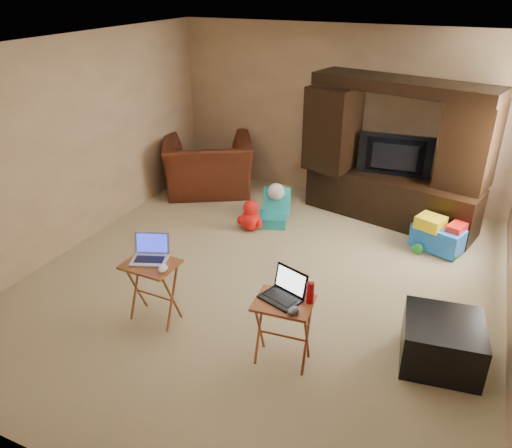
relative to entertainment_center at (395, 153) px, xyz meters
The scene contains 19 objects.
floor 2.56m from the entertainment_center, 113.73° to the right, with size 5.50×5.50×0.00m, color tan.
ceiling 2.82m from the entertainment_center, 113.73° to the right, with size 5.50×5.50×0.00m, color silver.
wall_back 1.15m from the entertainment_center, 148.71° to the left, with size 5.00×5.00×0.00m, color tan.
wall_front 5.02m from the entertainment_center, 100.98° to the right, with size 5.00×5.00×0.00m, color tan.
wall_left 4.09m from the entertainment_center, 147.86° to the right, with size 5.50×5.50×0.00m, color tan.
entertainment_center is the anchor object (origin of this frame).
television 0.06m from the entertainment_center, 90.00° to the right, with size 0.98×0.13×0.56m, color black.
recliner 2.82m from the entertainment_center, behind, with size 1.32×1.15×0.86m, color #481C0F.
child_rocker 1.78m from the entertainment_center, 149.56° to the right, with size 0.37×0.43×0.50m, color teal, non-canonical shape.
plush_toy 2.09m from the entertainment_center, 145.72° to the right, with size 0.38×0.32×0.43m, color red, non-canonical shape.
push_toy 1.23m from the entertainment_center, 42.46° to the right, with size 0.61×0.44×0.46m, color blue, non-canonical shape.
ottoman 3.00m from the entertainment_center, 70.06° to the right, with size 0.66×0.66×0.43m, color black.
tray_table_left 3.70m from the entertainment_center, 116.96° to the right, with size 0.49×0.39×0.64m, color #A25327.
tray_table_right 3.37m from the entertainment_center, 94.85° to the right, with size 0.49×0.39×0.63m, color #A45027.
laptop_left 3.64m from the entertainment_center, 117.60° to the right, with size 0.34×0.28×0.24m, color silver.
laptop_right 3.30m from the entertainment_center, 95.58° to the right, with size 0.33×0.27×0.24m, color black.
mouse_left 3.64m from the entertainment_center, 113.78° to the right, with size 0.08×0.13×0.05m, color white.
mouse_right 3.43m from the entertainment_center, 92.51° to the right, with size 0.08×0.13×0.05m, color #434248.
water_bottle 3.22m from the entertainment_center, 91.42° to the right, with size 0.06×0.06×0.19m, color red.
Camera 1 is at (1.88, -4.35, 3.09)m, focal length 35.00 mm.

